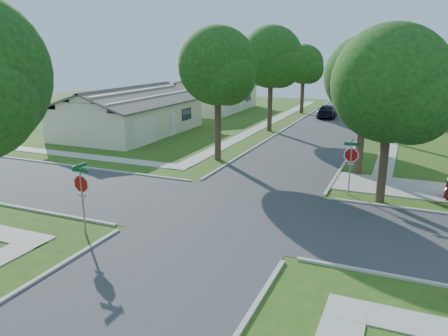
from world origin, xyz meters
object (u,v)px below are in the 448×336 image
tree_ne_corner (392,89)px  house_nw_far (209,98)px  stop_sign_ne (351,157)px  tree_w_near (218,70)px  tree_w_far (304,66)px  tree_e_mid (382,64)px  tree_e_far (390,63)px  car_curb_west (327,111)px  house_nw_near (131,117)px  tree_e_near (366,81)px  car_curb_east (359,105)px  tree_w_mid (272,60)px  stop_sign_sw (81,187)px

tree_ne_corner → house_nw_far: tree_ne_corner is taller
stop_sign_ne → tree_ne_corner: 3.96m
tree_w_near → tree_w_far: 25.01m
tree_e_mid → tree_w_near: 15.25m
tree_w_far → tree_e_far: bearing=0.0°
tree_e_far → house_nw_far: tree_e_far is taller
tree_w_far → car_curb_west: bearing=-35.0°
tree_e_mid → tree_w_near: size_ratio=1.03×
tree_e_far → tree_w_far: (-9.40, -0.00, -0.47)m
tree_w_far → house_nw_near: tree_w_far is taller
tree_w_near → house_nw_near: size_ratio=0.66×
stop_sign_ne → tree_w_far: 30.96m
tree_e_mid → stop_sign_ne: bearing=-90.2°
tree_e_near → tree_ne_corner: tree_ne_corner is taller
tree_e_far → car_curb_east: size_ratio=1.81×
house_nw_far → tree_ne_corner: bearing=-51.2°
tree_w_mid → house_nw_far: (-11.35, 10.99, -4.97)m
car_curb_west → house_nw_near: bearing=44.7°
tree_w_near → house_nw_near: (-11.35, 5.99, -4.60)m
car_curb_west → tree_e_near: bearing=101.2°
tree_w_near → car_curb_west: bearing=81.3°
stop_sign_sw → stop_sign_ne: (9.40, 9.40, 0.00)m
tree_e_near → tree_ne_corner: size_ratio=0.96×
tree_e_mid → tree_e_far: 13.00m
stop_sign_ne → house_nw_far: bearing=127.2°
tree_e_near → tree_w_far: tree_e_near is taller
tree_e_far → tree_w_far: tree_e_far is taller
tree_w_near → house_nw_far: (-11.35, 22.99, -4.60)m
stop_sign_ne → house_nw_near: house_nw_near is taller
tree_e_near → car_curb_east: 29.16m
house_nw_near → house_nw_far: same height
stop_sign_sw → house_nw_near: size_ratio=0.22×
tree_e_near → tree_e_far: tree_e_far is taller
car_curb_west → stop_sign_sw: bearing=80.9°
tree_e_far → house_nw_far: size_ratio=0.64×
stop_sign_ne → tree_e_near: (0.05, 4.31, 3.61)m
tree_e_near → house_nw_near: (-20.74, 5.99, -4.13)m
stop_sign_sw → tree_w_near: size_ratio=0.33×
tree_e_far → tree_w_mid: 16.05m
tree_w_mid → house_nw_far: bearing=135.9°
stop_sign_sw → car_curb_west: bearing=84.5°
tree_e_near → car_curb_east: tree_e_near is taller
tree_e_mid → tree_w_far: 16.06m
stop_sign_ne → tree_w_far: bearing=107.7°
tree_w_near → house_nw_far: tree_w_near is taller
stop_sign_sw → tree_w_near: 14.30m
stop_sign_ne → tree_e_far: 29.57m
tree_e_far → car_curb_west: size_ratio=1.78×
tree_w_near → car_curb_west: size_ratio=1.83×
house_nw_far → tree_e_far: bearing=5.5°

